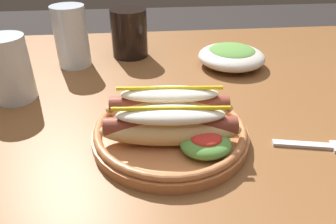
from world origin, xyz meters
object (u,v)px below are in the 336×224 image
Objects in this scene: fork at (322,146)px; soda_cup at (129,33)px; side_bowl at (231,56)px; hot_dog_plate at (171,125)px; extra_cup at (9,69)px; water_cup at (71,37)px.

fork is 0.50m from soda_cup.
hot_dog_plate is at bearing -121.78° from side_bowl.
hot_dog_plate is 0.37m from soda_cup.
soda_cup is 0.75× the size of side_bowl.
extra_cup is at bearing 170.11° from fork.
water_cup is (-0.19, 0.31, 0.04)m from hot_dog_plate.
hot_dog_plate is at bearing -80.39° from soda_cup.
extra_cup is at bearing -119.58° from water_cup.
fork is 1.08× the size of soda_cup.
hot_dog_plate is 1.56× the size of side_bowl.
water_cup is (-0.41, 0.36, 0.06)m from fork.
soda_cup is at bearing 43.11° from extra_cup.
side_bowl is at bearing 111.74° from fork.
soda_cup reaches higher than side_bowl.
soda_cup is 0.84× the size of water_cup.
fork is 1.02× the size of extra_cup.
fork is at bearing -41.17° from water_cup.
water_cup reaches higher than extra_cup.
hot_dog_plate is 1.76× the size of water_cup.
side_bowl is (-0.05, 0.31, 0.02)m from fork.
water_cup reaches higher than fork.
extra_cup is at bearing 149.62° from hot_dog_plate.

